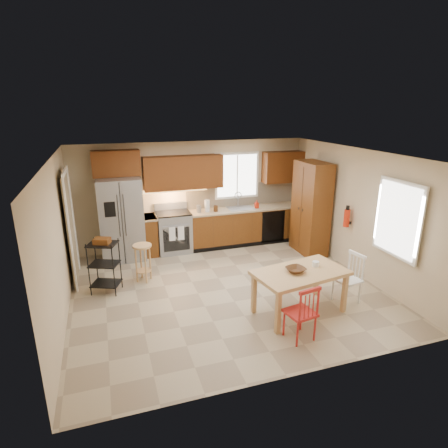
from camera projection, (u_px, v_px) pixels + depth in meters
name	position (u px, v px, depth m)	size (l,w,h in m)	color
floor	(226.00, 289.00, 7.00)	(5.50, 5.50, 0.00)	tan
ceiling	(226.00, 155.00, 6.23)	(5.50, 5.00, 0.02)	silver
wall_back	(193.00, 195.00, 8.88)	(5.50, 0.02, 2.50)	#CCB793
wall_front	(293.00, 289.00, 4.35)	(5.50, 0.02, 2.50)	#CCB793
wall_left	(58.00, 243.00, 5.81)	(0.02, 5.00, 2.50)	#CCB793
wall_right	(357.00, 212.00, 7.43)	(0.02, 5.00, 2.50)	#CCB793
refrigerator	(121.00, 219.00, 8.14)	(0.92, 0.75, 1.82)	gray
range_stove	(174.00, 233.00, 8.67)	(0.76, 0.63, 0.92)	gray
base_cabinet_narrow	(150.00, 235.00, 8.53)	(0.30, 0.60, 0.90)	brown
base_cabinet_run	(247.00, 225.00, 9.23)	(2.92, 0.60, 0.90)	brown
dishwasher	(273.00, 226.00, 9.14)	(0.60, 0.02, 0.78)	black
backsplash	(244.00, 194.00, 9.27)	(2.92, 0.03, 0.55)	beige
upper_over_fridge	(116.00, 163.00, 7.96)	(1.00, 0.35, 0.55)	#582A0E
upper_left_block	(183.00, 172.00, 8.47)	(1.80, 0.35, 0.75)	#582A0E
upper_right_block	(283.00, 167.00, 9.21)	(1.00, 0.35, 0.75)	#582A0E
window_back	(237.00, 176.00, 9.06)	(1.12, 0.04, 1.12)	white
sink	(240.00, 210.00, 9.05)	(0.62, 0.46, 0.16)	gray
undercab_glow	(171.00, 191.00, 8.48)	(1.60, 0.30, 0.01)	#FFBF66
soap_bottle	(257.00, 204.00, 9.03)	(0.09, 0.09, 0.19)	red
paper_towel	(207.00, 206.00, 8.70)	(0.12, 0.12, 0.28)	white
canister_steel	(199.00, 209.00, 8.66)	(0.11, 0.11, 0.18)	gray
canister_wood	(216.00, 209.00, 8.75)	(0.10, 0.10, 0.14)	#4C2A14
pantry	(311.00, 208.00, 8.48)	(0.50, 0.95, 2.10)	brown
fire_extinguisher	(347.00, 218.00, 7.57)	(0.12, 0.12, 0.36)	red
window_right	(398.00, 219.00, 6.30)	(0.04, 1.02, 1.32)	white
doorway	(70.00, 229.00, 7.07)	(0.04, 0.95, 2.10)	#8C7A59
dining_table	(299.00, 292.00, 6.13)	(1.49, 0.84, 0.73)	tan
chair_red	(300.00, 312.00, 5.41)	(0.41, 0.41, 0.87)	#AD1F1A
chair_white	(347.00, 279.00, 6.43)	(0.41, 0.41, 0.87)	white
table_bowl	(296.00, 272.00, 5.99)	(0.30, 0.30, 0.07)	#4C2A14
table_jar	(316.00, 265.00, 6.19)	(0.10, 0.10, 0.12)	white
bar_stool	(143.00, 263.00, 7.23)	(0.36, 0.36, 0.75)	tan
utility_cart	(105.00, 267.00, 6.77)	(0.49, 0.38, 0.99)	black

